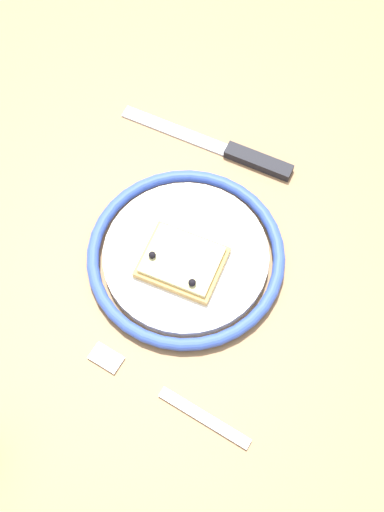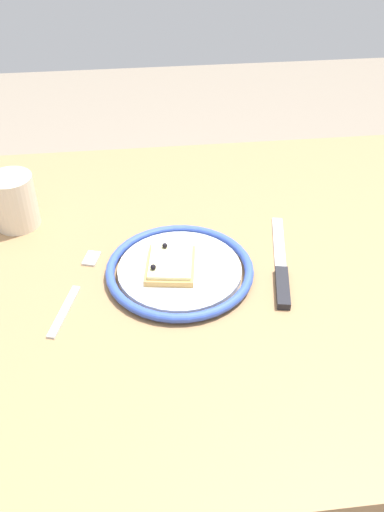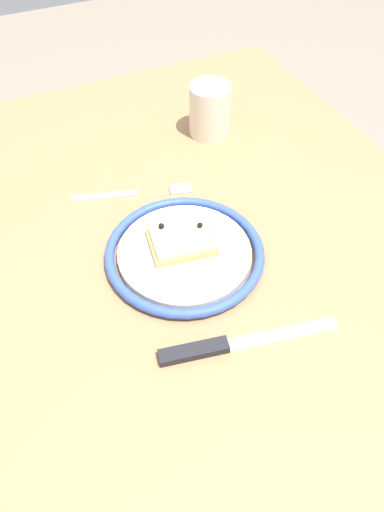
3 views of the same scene
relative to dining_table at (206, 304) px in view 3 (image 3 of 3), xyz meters
The scene contains 7 objects.
ground_plane 0.66m from the dining_table, ahead, with size 6.00×6.00×0.00m, color gray.
dining_table is the anchor object (origin of this frame).
plate 0.10m from the dining_table, 156.22° to the right, with size 0.24×0.24×0.02m.
pizza_slice_near 0.12m from the dining_table, 162.83° to the right, with size 0.09×0.10×0.02m.
knife 0.15m from the dining_table, 19.66° to the right, with size 0.06×0.24×0.01m.
fork 0.22m from the dining_table, 169.32° to the right, with size 0.07×0.20×0.00m.
cup 0.37m from the dining_table, 153.56° to the left, with size 0.08×0.08×0.10m, color beige.
Camera 3 is at (0.40, -0.21, 1.28)m, focal length 33.98 mm.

